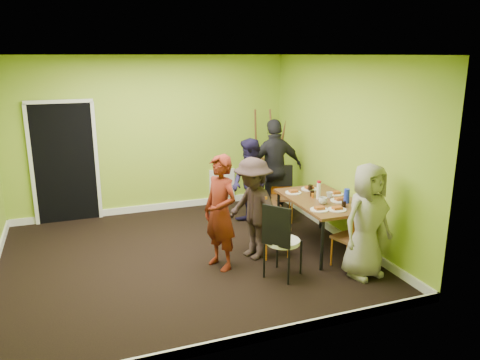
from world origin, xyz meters
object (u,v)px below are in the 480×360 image
object	(u,v)px
chair_bentwood	(281,238)
person_left_near	(253,209)
thermos	(319,191)
person_standing	(220,213)
chair_left_near	(269,220)
orange_bottle	(313,196)
chair_back_end	(281,181)
dining_table	(323,203)
chair_front_end	(354,233)
chair_left_far	(261,199)
person_back_end	(275,169)
easel	(269,156)
person_front_end	(367,221)
person_left_far	(251,184)
blue_bottle	(347,196)

from	to	relation	value
chair_bentwood	person_left_near	bearing A→B (deg)	149.80
thermos	person_standing	world-z (taller)	person_standing
chair_left_near	orange_bottle	xyz separation A→B (m)	(0.75, 0.11, 0.26)
chair_back_end	person_standing	distance (m)	2.21
chair_back_end	dining_table	bearing A→B (deg)	109.68
chair_bentwood	person_left_near	distance (m)	0.76
dining_table	chair_front_end	xyz separation A→B (m)	(0.02, -0.80, -0.19)
dining_table	person_left_near	size ratio (longest dim) A/B	1.03
chair_left_far	person_left_near	xyz separation A→B (m)	(-0.50, -0.88, 0.18)
person_standing	person_left_near	bearing A→B (deg)	83.76
chair_left_far	chair_bentwood	distance (m)	1.67
dining_table	person_back_end	bearing A→B (deg)	93.23
chair_left_far	chair_back_end	xyz separation A→B (m)	(0.58, 0.49, 0.12)
chair_bentwood	person_left_near	xyz separation A→B (m)	(-0.08, 0.73, 0.17)
easel	dining_table	bearing A→B (deg)	-94.36
chair_back_end	person_front_end	bearing A→B (deg)	110.79
chair_left_near	person_front_end	xyz separation A→B (m)	(0.92, -1.01, 0.22)
person_standing	chair_back_end	bearing A→B (deg)	110.99
person_front_end	chair_back_end	bearing A→B (deg)	81.44
orange_bottle	chair_bentwood	bearing A→B (deg)	-137.88
dining_table	easel	xyz separation A→B (m)	(0.18, 2.36, 0.21)
person_front_end	person_back_end	bearing A→B (deg)	83.03
easel	person_left_far	world-z (taller)	easel
person_left_near	person_back_end	size ratio (longest dim) A/B	0.83
blue_bottle	person_left_far	bearing A→B (deg)	121.94
chair_back_end	person_left_near	size ratio (longest dim) A/B	0.65
thermos	person_left_far	size ratio (longest dim) A/B	0.17
chair_left_far	person_front_end	world-z (taller)	person_front_end
chair_front_end	easel	distance (m)	3.18
chair_back_end	chair_front_end	bearing A→B (deg)	110.14
chair_front_end	person_back_end	world-z (taller)	person_back_end
thermos	dining_table	bearing A→B (deg)	-35.08
dining_table	person_front_end	xyz separation A→B (m)	(0.06, -1.01, 0.06)
orange_bottle	person_left_near	distance (m)	0.99
person_left_far	person_left_near	distance (m)	1.23
chair_left_near	person_back_end	world-z (taller)	person_back_end
person_left_near	chair_front_end	bearing A→B (deg)	35.95
chair_left_near	blue_bottle	bearing A→B (deg)	80.99
person_standing	person_front_end	xyz separation A→B (m)	(1.68, -0.89, -0.03)
chair_back_end	orange_bottle	distance (m)	1.30
chair_back_end	orange_bottle	xyz separation A→B (m)	(-0.10, -1.29, 0.12)
chair_left_far	person_left_far	size ratio (longest dim) A/B	0.65
person_left_near	person_front_end	world-z (taller)	person_front_end
person_standing	person_left_far	bearing A→B (deg)	121.69
chair_bentwood	person_front_end	distance (m)	1.12
person_standing	person_back_end	distance (m)	2.25
chair_left_near	person_back_end	bearing A→B (deg)	157.59
chair_back_end	person_left_far	distance (m)	0.70
chair_back_end	person_front_end	xyz separation A→B (m)	(0.07, -2.41, 0.09)
person_standing	person_left_near	distance (m)	0.55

